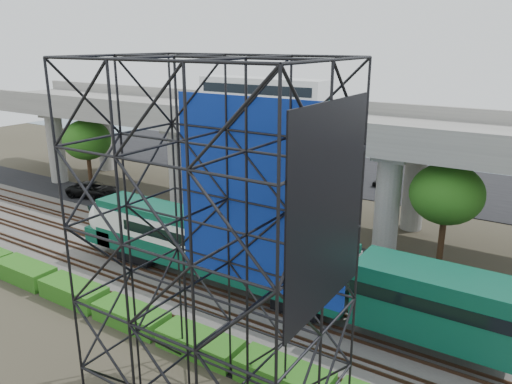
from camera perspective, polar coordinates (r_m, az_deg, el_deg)
The scene contains 13 objects.
ground at distance 33.58m, azimuth -9.83°, elevation -10.87°, with size 140.00×140.00×0.00m, color #474233.
ballast_bed at distance 34.85m, azimuth -7.61°, elevation -9.49°, with size 90.00×12.00×0.20m, color slate.
service_road at distance 41.10m, azimuth 0.07°, elevation -5.19°, with size 90.00×5.00×0.08m, color black.
parking_lot at distance 61.21m, azimuth 12.04°, elevation 1.92°, with size 90.00×18.00×0.08m, color black.
harbor_water at distance 81.70m, azimuth 17.64°, elevation 5.21°, with size 140.00×40.00×0.03m, color #42596C.
rail_tracks at distance 34.77m, azimuth -7.62°, elevation -9.23°, with size 90.00×9.52×0.16m.
commuter_train at distance 31.32m, azimuth -1.84°, elevation -6.89°, with size 29.30×3.06×4.30m.
overpass at distance 43.52m, azimuth 3.77°, elevation 7.24°, with size 80.00×12.00×12.40m.
scaffold_tower at distance 18.99m, azimuth -4.78°, elevation -8.23°, with size 9.36×6.36×15.00m.
hedge_strip at distance 30.06m, azimuth -14.08°, elevation -13.49°, with size 34.60×1.80×1.20m.
trees at distance 46.44m, azimuth -1.01°, elevation 4.57°, with size 40.94×16.94×7.69m.
suv at distance 53.74m, azimuth -18.06°, elevation 0.24°, with size 2.54×5.50×1.53m, color black.
parked_cars at distance 60.25m, azimuth 13.09°, elevation 2.25°, with size 37.62×9.55×1.31m.
Camera 1 is at (20.55, -21.54, 15.54)m, focal length 35.00 mm.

